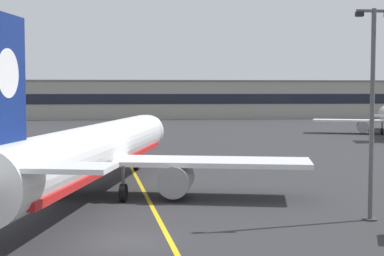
# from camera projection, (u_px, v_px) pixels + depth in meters

# --- Properties ---
(ground_plane) EXTENTS (400.00, 400.00, 0.00)m
(ground_plane) POSITION_uv_depth(u_px,v_px,m) (129.00, 241.00, 30.81)
(ground_plane) COLOR #2D2D30
(taxiway_centreline) EXTENTS (13.03, 179.57, 0.01)m
(taxiway_centreline) POSITION_uv_depth(u_px,v_px,m) (131.00, 167.00, 60.60)
(taxiway_centreline) COLOR yellow
(taxiway_centreline) RESTS_ON ground
(airliner_foreground) EXTENTS (32.28, 41.13, 11.65)m
(airliner_foreground) POSITION_uv_depth(u_px,v_px,m) (95.00, 152.00, 43.71)
(airliner_foreground) COLOR white
(airliner_foreground) RESTS_ON ground
(apron_lamp_post) EXTENTS (2.24, 0.90, 12.86)m
(apron_lamp_post) POSITION_uv_depth(u_px,v_px,m) (372.00, 110.00, 35.46)
(apron_lamp_post) COLOR #515156
(apron_lamp_post) RESTS_ON ground
(safety_cone_by_nose_gear) EXTENTS (0.44, 0.44, 0.55)m
(safety_cone_by_nose_gear) POSITION_uv_depth(u_px,v_px,m) (106.00, 165.00, 60.67)
(safety_cone_by_nose_gear) COLOR orange
(safety_cone_by_nose_gear) RESTS_ON ground
(terminal_building) EXTENTS (170.19, 12.40, 10.96)m
(terminal_building) POSITION_uv_depth(u_px,v_px,m) (137.00, 99.00, 166.93)
(terminal_building) COLOR #9E998E
(terminal_building) RESTS_ON ground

